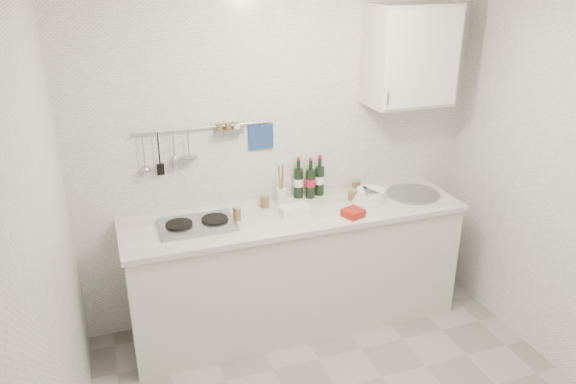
{
  "coord_description": "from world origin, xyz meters",
  "views": [
    {
      "loc": [
        -1.25,
        -2.28,
        2.59
      ],
      "look_at": [
        -0.13,
        0.9,
        1.17
      ],
      "focal_mm": 35.0,
      "sensor_mm": 36.0,
      "label": 1
    }
  ],
  "objects_px": {
    "wall_cabinet": "(410,55)",
    "plate_stack_sink": "(369,195)",
    "wine_bottles": "(310,177)",
    "utensil_crock": "(281,194)",
    "plate_stack_hob": "(210,218)"
  },
  "relations": [
    {
      "from": "wall_cabinet",
      "to": "wine_bottles",
      "type": "xyz_separation_m",
      "value": [
        -0.7,
        0.11,
        -0.87
      ]
    },
    {
      "from": "plate_stack_hob",
      "to": "wine_bottles",
      "type": "relative_size",
      "value": 0.94
    },
    {
      "from": "plate_stack_hob",
      "to": "plate_stack_sink",
      "type": "distance_m",
      "value": 1.19
    },
    {
      "from": "wall_cabinet",
      "to": "plate_stack_sink",
      "type": "bearing_deg",
      "value": -161.56
    },
    {
      "from": "plate_stack_sink",
      "to": "wine_bottles",
      "type": "height_order",
      "value": "wine_bottles"
    },
    {
      "from": "plate_stack_hob",
      "to": "wall_cabinet",
      "type": "bearing_deg",
      "value": 1.84
    },
    {
      "from": "wine_bottles",
      "to": "plate_stack_sink",
      "type": "bearing_deg",
      "value": -29.55
    },
    {
      "from": "plate_stack_sink",
      "to": "plate_stack_hob",
      "type": "bearing_deg",
      "value": 177.25
    },
    {
      "from": "wine_bottles",
      "to": "utensil_crock",
      "type": "height_order",
      "value": "wine_bottles"
    },
    {
      "from": "plate_stack_sink",
      "to": "wine_bottles",
      "type": "relative_size",
      "value": 0.83
    },
    {
      "from": "plate_stack_hob",
      "to": "wine_bottles",
      "type": "bearing_deg",
      "value": 11.58
    },
    {
      "from": "plate_stack_sink",
      "to": "utensil_crock",
      "type": "distance_m",
      "value": 0.65
    },
    {
      "from": "plate_stack_hob",
      "to": "plate_stack_sink",
      "type": "height_order",
      "value": "plate_stack_sink"
    },
    {
      "from": "wall_cabinet",
      "to": "utensil_crock",
      "type": "xyz_separation_m",
      "value": [
        -0.94,
        0.07,
        -0.96
      ]
    },
    {
      "from": "plate_stack_hob",
      "to": "utensil_crock",
      "type": "bearing_deg",
      "value": 11.72
    }
  ]
}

